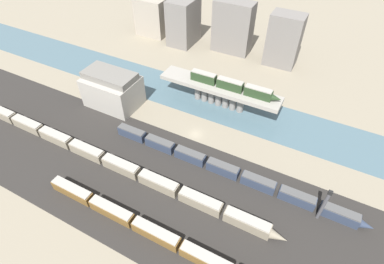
# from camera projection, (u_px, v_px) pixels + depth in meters

# --- Properties ---
(ground_plane) EXTENTS (400.00, 400.00, 0.00)m
(ground_plane) POSITION_uv_depth(u_px,v_px,m) (196.00, 134.00, 101.25)
(ground_plane) COLOR gray
(railbed_yard) EXTENTS (280.00, 42.00, 0.01)m
(railbed_yard) POSITION_uv_depth(u_px,v_px,m) (158.00, 186.00, 85.82)
(railbed_yard) COLOR #282623
(railbed_yard) RESTS_ON ground
(river_water) EXTENTS (320.00, 20.09, 0.01)m
(river_water) POSITION_uv_depth(u_px,v_px,m) (218.00, 104.00, 113.18)
(river_water) COLOR #47606B
(river_water) RESTS_ON ground
(bridge) EXTENTS (45.24, 8.25, 8.36)m
(bridge) POSITION_uv_depth(u_px,v_px,m) (219.00, 91.00, 108.93)
(bridge) COLOR gray
(bridge) RESTS_ON ground
(train_on_bridge) EXTENTS (33.45, 2.63, 3.68)m
(train_on_bridge) POSITION_uv_depth(u_px,v_px,m) (233.00, 85.00, 104.50)
(train_on_bridge) COLOR #23381E
(train_on_bridge) RESTS_ON bridge
(train_yard_near) EXTENTS (71.84, 2.76, 3.54)m
(train_yard_near) POSITION_uv_depth(u_px,v_px,m) (161.00, 236.00, 72.74)
(train_yard_near) COLOR brown
(train_yard_near) RESTS_ON ground
(train_yard_mid) EXTENTS (108.54, 2.97, 3.59)m
(train_yard_mid) POSITION_uv_depth(u_px,v_px,m) (108.00, 160.00, 90.47)
(train_yard_mid) COLOR gray
(train_yard_mid) RESTS_ON ground
(train_yard_far) EXTENTS (78.69, 2.72, 3.47)m
(train_yard_far) POSITION_uv_depth(u_px,v_px,m) (227.00, 170.00, 87.76)
(train_yard_far) COLOR #2D384C
(train_yard_far) RESTS_ON ground
(warehouse_building) EXTENTS (19.18, 13.46, 13.47)m
(warehouse_building) POSITION_uv_depth(u_px,v_px,m) (113.00, 89.00, 109.22)
(warehouse_building) COLOR #9E998E
(warehouse_building) RESTS_ON ground
(signal_tower) EXTENTS (1.00, 0.84, 11.58)m
(signal_tower) POSITION_uv_depth(u_px,v_px,m) (324.00, 205.00, 74.47)
(signal_tower) COLOR #4C4C51
(signal_tower) RESTS_ON ground
(city_block_far_left) EXTENTS (15.34, 15.33, 18.12)m
(city_block_far_left) POSITION_uv_depth(u_px,v_px,m) (155.00, 15.00, 151.71)
(city_block_far_left) COLOR gray
(city_block_far_left) RESTS_ON ground
(city_block_left) EXTENTS (11.38, 15.10, 21.16)m
(city_block_left) POSITION_uv_depth(u_px,v_px,m) (183.00, 22.00, 142.04)
(city_block_left) COLOR slate
(city_block_left) RESTS_ON ground
(city_block_center) EXTENTS (17.63, 8.19, 23.21)m
(city_block_center) POSITION_uv_depth(u_px,v_px,m) (233.00, 27.00, 135.22)
(city_block_center) COLOR slate
(city_block_center) RESTS_ON ground
(city_block_right) EXTENTS (13.51, 9.13, 22.44)m
(city_block_right) POSITION_uv_depth(u_px,v_px,m) (284.00, 40.00, 126.87)
(city_block_right) COLOR slate
(city_block_right) RESTS_ON ground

